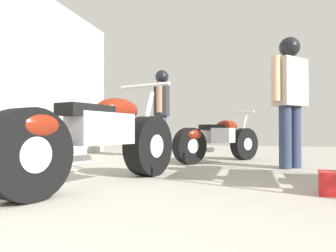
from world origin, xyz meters
name	(u,v)px	position (x,y,z in m)	size (l,w,h in m)	color
ground_plane	(183,173)	(0.00, 3.07, 0.00)	(14.74, 14.74, 0.00)	#9E998E
motorcycle_maroon_cruiser	(98,139)	(-0.55, 1.95, 0.43)	(0.94, 2.16, 1.03)	black
motorcycle_black_naked	(217,140)	(0.27, 4.51, 0.36)	(1.26, 1.51, 0.85)	black
mechanic_in_blue	(162,105)	(-0.86, 5.19, 1.01)	(0.28, 0.67, 1.69)	#384766
mechanic_with_helmet	(290,90)	(1.32, 3.87, 1.07)	(0.56, 0.59, 1.78)	#2D3851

